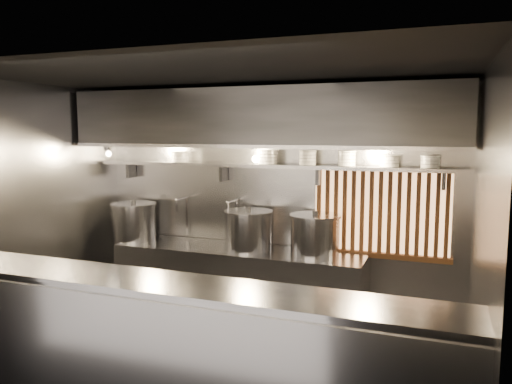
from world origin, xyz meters
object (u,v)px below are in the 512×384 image
Objects in this scene: stock_pot_left at (134,221)px; stock_pot_right at (315,234)px; pendant_bulb at (256,159)px; stock_pot_mid at (248,230)px; heat_lamp at (107,149)px.

stock_pot_left is 0.97× the size of stock_pot_right.
stock_pot_mid is (-0.07, -0.07, -0.83)m from pendant_bulb.
heat_lamp is 0.99m from stock_pot_left.
heat_lamp reaches higher than pendant_bulb.
stock_pot_left is at bearing 62.56° from heat_lamp.
stock_pot_right is (2.37, 0.04, -0.01)m from stock_pot_left.
pendant_bulb reaches higher than stock_pot_left.
heat_lamp is at bearing -172.61° from stock_pot_right.
pendant_bulb is 1.85m from stock_pot_left.
stock_pot_left is 1.58m from stock_pot_mid.
stock_pot_left is at bearing -177.75° from pendant_bulb.
stock_pot_mid is (1.58, -0.00, -0.00)m from stock_pot_left.
heat_lamp is 0.48× the size of stock_pot_left.
pendant_bulb is 1.10m from stock_pot_right.
heat_lamp reaches higher than stock_pot_left.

